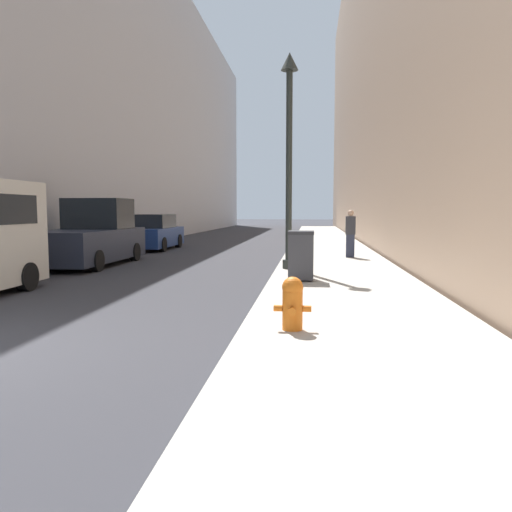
{
  "coord_description": "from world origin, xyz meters",
  "views": [
    {
      "loc": [
        4.81,
        -5.37,
        1.79
      ],
      "look_at": [
        2.4,
        16.49,
        -0.21
      ],
      "focal_mm": 35.0,
      "sensor_mm": 36.0,
      "label": 1
    }
  ],
  "objects": [
    {
      "name": "sidewalk_right",
      "position": [
        5.6,
        18.0,
        0.08
      ],
      "size": [
        3.55,
        60.0,
        0.15
      ],
      "color": "#ADA89E",
      "rests_on": "ground"
    },
    {
      "name": "building_left_glass",
      "position": [
        -10.36,
        26.0,
        8.89
      ],
      "size": [
        12.0,
        60.0,
        17.77
      ],
      "color": "#BCBCC1",
      "rests_on": "ground"
    },
    {
      "name": "building_right_stone",
      "position": [
        13.48,
        26.0,
        10.96
      ],
      "size": [
        12.0,
        60.0,
        21.92
      ],
      "color": "#9E7F66",
      "rests_on": "ground"
    },
    {
      "name": "fire_hydrant",
      "position": [
        4.57,
        1.4,
        0.54
      ],
      "size": [
        0.52,
        0.41,
        0.74
      ],
      "color": "orange",
      "rests_on": "sidewalk_right"
    },
    {
      "name": "trash_bin",
      "position": [
        4.59,
        6.38,
        0.75
      ],
      "size": [
        0.6,
        0.68,
        1.17
      ],
      "color": "#3D3D42",
      "rests_on": "sidewalk_right"
    },
    {
      "name": "lamppost",
      "position": [
        4.19,
        8.72,
        3.73
      ],
      "size": [
        0.48,
        0.48,
        5.96
      ],
      "color": "#2D332D",
      "rests_on": "sidewalk_right"
    },
    {
      "name": "pickup_truck",
      "position": [
        -2.45,
        10.42,
        0.9
      ],
      "size": [
        2.23,
        5.14,
        2.21
      ],
      "color": "#232838",
      "rests_on": "ground"
    },
    {
      "name": "parked_sedan_near",
      "position": [
        -2.43,
        17.05,
        0.75
      ],
      "size": [
        1.85,
        4.33,
        1.62
      ],
      "color": "navy",
      "rests_on": "ground"
    },
    {
      "name": "pedestrian_on_sidewalk",
      "position": [
        6.19,
        12.38,
        0.99
      ],
      "size": [
        0.34,
        0.22,
        1.67
      ],
      "color": "#2D3347",
      "rests_on": "sidewalk_right"
    }
  ]
}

